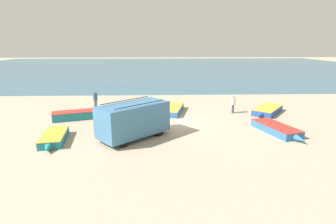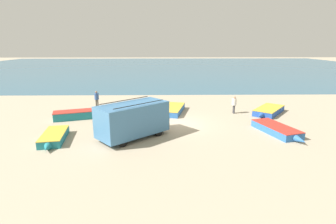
# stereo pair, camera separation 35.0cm
# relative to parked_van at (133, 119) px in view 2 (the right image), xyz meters

# --- Properties ---
(ground_plane) EXTENTS (200.00, 200.00, 0.00)m
(ground_plane) POSITION_rel_parked_van_xyz_m (3.24, 3.04, -1.30)
(ground_plane) COLOR tan
(sea_water) EXTENTS (120.00, 80.00, 0.01)m
(sea_water) POSITION_rel_parked_van_xyz_m (3.24, 55.04, -1.29)
(sea_water) COLOR #33607A
(sea_water) RESTS_ON ground_plane
(parked_van) EXTENTS (4.98, 4.75, 2.50)m
(parked_van) POSITION_rel_parked_van_xyz_m (0.00, 0.00, 0.00)
(parked_van) COLOR teal
(parked_van) RESTS_ON ground_plane
(fishing_rowboat_0) EXTENTS (2.57, 4.70, 0.53)m
(fishing_rowboat_0) POSITION_rel_parked_van_xyz_m (10.18, 0.66, -1.03)
(fishing_rowboat_0) COLOR #2D66AD
(fishing_rowboat_0) RESTS_ON ground_plane
(fishing_rowboat_1) EXTENTS (2.54, 4.94, 0.54)m
(fishing_rowboat_1) POSITION_rel_parked_van_xyz_m (2.94, 6.73, -1.03)
(fishing_rowboat_1) COLOR #2D66AD
(fishing_rowboat_1) RESTS_ON ground_plane
(fishing_rowboat_2) EXTENTS (3.80, 4.34, 0.55)m
(fishing_rowboat_2) POSITION_rel_parked_van_xyz_m (11.62, 5.97, -1.02)
(fishing_rowboat_2) COLOR #234CA3
(fishing_rowboat_2) RESTS_ON ground_plane
(fishing_rowboat_3) EXTENTS (5.28, 2.61, 0.68)m
(fishing_rowboat_3) POSITION_rel_parked_van_xyz_m (-4.88, 4.90, -0.96)
(fishing_rowboat_3) COLOR #1E757F
(fishing_rowboat_3) RESTS_ON ground_plane
(fishing_rowboat_4) EXTENTS (1.90, 4.07, 0.52)m
(fishing_rowboat_4) POSITION_rel_parked_van_xyz_m (-5.19, -0.58, -1.04)
(fishing_rowboat_4) COLOR #1E757F
(fishing_rowboat_4) RESTS_ON ground_plane
(fisherman_0) EXTENTS (0.43, 0.43, 1.64)m
(fisherman_0) POSITION_rel_parked_van_xyz_m (-4.63, 8.85, -0.32)
(fisherman_0) COLOR #5B564C
(fisherman_0) RESTS_ON ground_plane
(fisherman_1) EXTENTS (0.42, 0.42, 1.59)m
(fisherman_1) POSITION_rel_parked_van_xyz_m (8.51, 6.22, -0.35)
(fisherman_1) COLOR #38383D
(fisherman_1) RESTS_ON ground_plane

